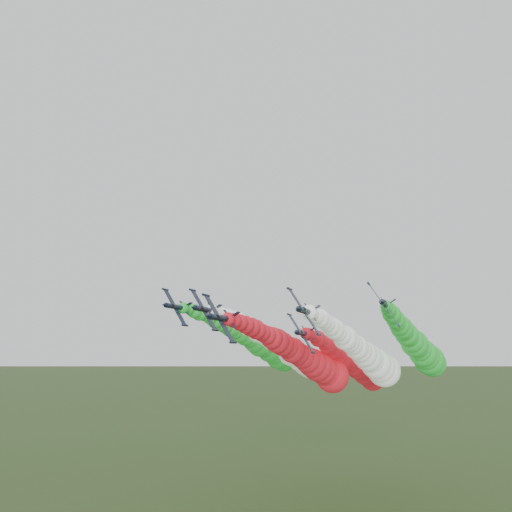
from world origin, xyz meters
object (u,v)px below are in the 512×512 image
at_px(jet_outer_right, 419,348).
at_px(jet_trail, 354,365).
at_px(jet_inner_right, 367,356).
at_px(jet_lead, 309,361).
at_px(jet_outer_left, 259,345).
at_px(jet_inner_left, 288,350).

height_order(jet_outer_right, jet_trail, jet_outer_right).
bearing_deg(jet_inner_right, jet_lead, -149.51).
distance_m(jet_lead, jet_outer_left, 23.87).
bearing_deg(jet_trail, jet_outer_right, -21.03).
bearing_deg(jet_outer_left, jet_inner_right, -19.64).
bearing_deg(jet_inner_left, jet_trail, 39.28).
xyz_separation_m(jet_inner_right, jet_outer_right, (10.70, 9.04, 1.81)).
distance_m(jet_lead, jet_outer_right, 27.34).
height_order(jet_inner_left, jet_trail, jet_inner_left).
relative_size(jet_lead, jet_trail, 1.01).
relative_size(jet_outer_right, jet_trail, 1.00).
height_order(jet_inner_left, jet_inner_right, jet_inner_left).
distance_m(jet_inner_right, jet_trail, 15.96).
xyz_separation_m(jet_outer_left, jet_trail, (23.21, 5.01, -4.93)).
height_order(jet_lead, jet_trail, jet_lead).
bearing_deg(jet_trail, jet_lead, -106.85).
xyz_separation_m(jet_inner_left, jet_trail, (13.92, 11.39, -3.56)).
xyz_separation_m(jet_outer_right, jet_trail, (-15.56, 5.98, -4.12)).
bearing_deg(jet_inner_left, jet_outer_right, 10.39).
xyz_separation_m(jet_lead, jet_trail, (6.59, 21.77, -1.38)).
bearing_deg(jet_inner_right, jet_outer_left, 160.36).
relative_size(jet_lead, jet_inner_left, 1.01).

